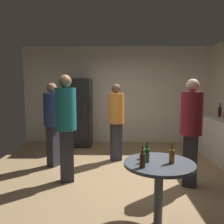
# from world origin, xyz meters

# --- Properties ---
(ground_plane) EXTENTS (5.20, 5.20, 0.10)m
(ground_plane) POSITION_xyz_m (0.00, 0.00, -0.05)
(ground_plane) COLOR #9E7C56
(wall_back) EXTENTS (5.32, 0.06, 2.70)m
(wall_back) POSITION_xyz_m (0.00, 2.63, 1.35)
(wall_back) COLOR silver
(wall_back) RESTS_ON ground_plane
(refrigerator) EXTENTS (0.70, 0.68, 1.80)m
(refrigerator) POSITION_xyz_m (-1.06, 2.20, 0.90)
(refrigerator) COLOR black
(refrigerator) RESTS_ON ground_plane
(wine_bottle_on_counter) EXTENTS (0.08, 0.08, 0.31)m
(wine_bottle_on_counter) POSITION_xyz_m (2.33, 1.35, 1.02)
(wine_bottle_on_counter) COLOR #3F141E
(wine_bottle_on_counter) RESTS_ON kitchen_counter
(foreground_table) EXTENTS (0.80, 0.80, 0.73)m
(foreground_table) POSITION_xyz_m (0.43, -1.38, 0.63)
(foreground_table) COLOR #4C515B
(foreground_table) RESTS_ON ground_plane
(beer_bottle_amber) EXTENTS (0.06, 0.06, 0.23)m
(beer_bottle_amber) POSITION_xyz_m (0.57, -1.41, 0.82)
(beer_bottle_amber) COLOR #8C5919
(beer_bottle_amber) RESTS_ON foreground_table
(beer_bottle_brown) EXTENTS (0.06, 0.06, 0.23)m
(beer_bottle_brown) POSITION_xyz_m (0.23, -1.55, 0.82)
(beer_bottle_brown) COLOR #593314
(beer_bottle_brown) RESTS_ON foreground_table
(beer_bottle_green) EXTENTS (0.06, 0.06, 0.23)m
(beer_bottle_green) POSITION_xyz_m (0.30, -1.37, 0.82)
(beer_bottle_green) COLOR #26662D
(beer_bottle_green) RESTS_ON foreground_table
(plastic_cup_white) EXTENTS (0.08, 0.08, 0.11)m
(plastic_cup_white) POSITION_xyz_m (0.29, -1.24, 0.79)
(plastic_cup_white) COLOR white
(plastic_cup_white) RESTS_ON foreground_table
(person_in_orange_shirt) EXTENTS (0.43, 0.43, 1.64)m
(person_in_orange_shirt) POSITION_xyz_m (-0.04, 0.95, 0.96)
(person_in_orange_shirt) COLOR #2D2D38
(person_in_orange_shirt) RESTS_ON ground_plane
(person_in_teal_shirt) EXTENTS (0.42, 0.42, 1.78)m
(person_in_teal_shirt) POSITION_xyz_m (-0.87, -0.19, 1.05)
(person_in_teal_shirt) COLOR #2D2D38
(person_in_teal_shirt) RESTS_ON ground_plane
(person_in_navy_shirt) EXTENTS (0.46, 0.46, 1.66)m
(person_in_navy_shirt) POSITION_xyz_m (-1.30, 0.56, 0.97)
(person_in_navy_shirt) COLOR #2D2D38
(person_in_navy_shirt) RESTS_ON ground_plane
(person_in_maroon_shirt) EXTENTS (0.43, 0.43, 1.71)m
(person_in_maroon_shirt) POSITION_xyz_m (1.12, -0.35, 1.00)
(person_in_maroon_shirt) COLOR #2D2D38
(person_in_maroon_shirt) RESTS_ON ground_plane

